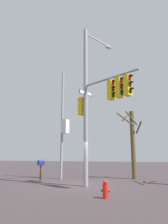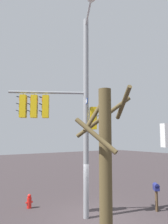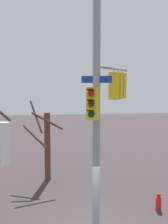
% 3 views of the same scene
% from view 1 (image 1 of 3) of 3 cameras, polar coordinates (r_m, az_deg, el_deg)
% --- Properties ---
extents(ground_plane, '(80.00, 80.00, 0.00)m').
position_cam_1_polar(ground_plane, '(12.95, -1.24, -19.35)').
color(ground_plane, '#372F31').
extents(main_signal_pole_assembly, '(3.90, 4.37, 9.83)m').
position_cam_1_polar(main_signal_pole_assembly, '(12.50, 3.30, 4.83)').
color(main_signal_pole_assembly, gray).
rests_on(main_signal_pole_assembly, ground).
extents(secondary_pole_assembly, '(0.70, 0.55, 8.29)m').
position_cam_1_polar(secondary_pole_assembly, '(16.23, -5.62, -3.42)').
color(secondary_pole_assembly, gray).
rests_on(secondary_pole_assembly, ground).
extents(fire_hydrant, '(0.38, 0.24, 0.73)m').
position_cam_1_polar(fire_hydrant, '(9.33, 5.86, -20.27)').
color(fire_hydrant, red).
rests_on(fire_hydrant, ground).
extents(mailbox, '(0.46, 0.50, 1.41)m').
position_cam_1_polar(mailbox, '(14.98, -11.60, -13.78)').
color(mailbox, '#4C3823').
rests_on(mailbox, ground).
extents(bare_tree_across_street, '(1.95, 1.94, 5.09)m').
position_cam_1_polar(bare_tree_across_street, '(16.44, 13.06, -7.72)').
color(bare_tree_across_street, brown).
rests_on(bare_tree_across_street, ground).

